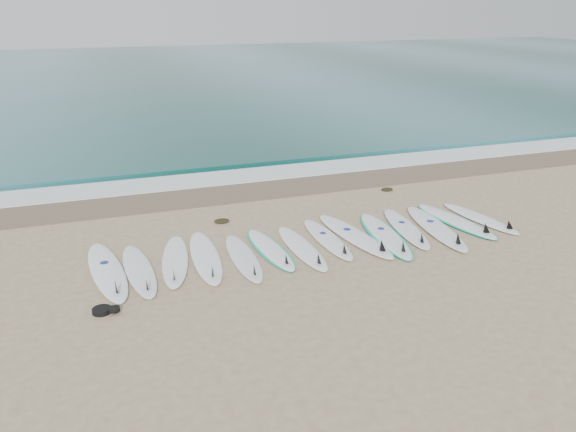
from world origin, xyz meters
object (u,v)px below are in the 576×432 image
object	(u,v)px
surfboard_0	(108,272)
surfboard_7	(328,239)
leash_coil	(104,310)
surfboard_13	(482,219)

from	to	relation	value
surfboard_0	surfboard_7	xyz separation A→B (m)	(4.67, 0.06, -0.01)
leash_coil	surfboard_7	bearing A→B (deg)	17.75
surfboard_0	surfboard_13	world-z (taller)	surfboard_0
surfboard_13	leash_coil	size ratio (longest dim) A/B	5.34
leash_coil	surfboard_0	bearing A→B (deg)	85.45
surfboard_13	leash_coil	xyz separation A→B (m)	(-8.78, -1.47, -0.00)
surfboard_0	leash_coil	xyz separation A→B (m)	(-0.12, -1.47, -0.02)
surfboard_0	leash_coil	size ratio (longest dim) A/B	6.40
surfboard_0	surfboard_7	bearing A→B (deg)	-6.10
surfboard_7	leash_coil	size ratio (longest dim) A/B	5.35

